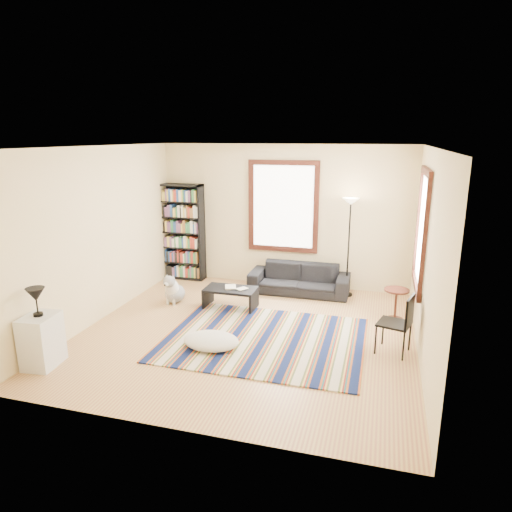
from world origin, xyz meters
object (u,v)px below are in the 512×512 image
(sofa, at_px, (299,279))
(side_table, at_px, (396,305))
(bookshelf, at_px, (183,232))
(dog, at_px, (175,288))
(white_cabinet, at_px, (42,341))
(folding_chair, at_px, (394,324))
(floor_cushion, at_px, (211,341))
(coffee_table, at_px, (231,298))
(floor_lamp, at_px, (348,248))

(sofa, height_order, side_table, sofa)
(bookshelf, bearing_deg, dog, -72.17)
(bookshelf, distance_m, white_cabinet, 4.09)
(sofa, relative_size, white_cabinet, 2.72)
(sofa, distance_m, folding_chair, 2.74)
(white_cabinet, bearing_deg, sofa, 48.33)
(side_table, bearing_deg, floor_cushion, -145.51)
(sofa, relative_size, folding_chair, 2.21)
(folding_chair, bearing_deg, dog, -179.39)
(coffee_table, xyz_separation_m, dog, (-1.07, -0.01, 0.09))
(dog, bearing_deg, folding_chair, -10.84)
(side_table, height_order, white_cabinet, white_cabinet)
(floor_cushion, xyz_separation_m, floor_lamp, (1.67, 2.77, 0.83))
(side_table, bearing_deg, sofa, 152.50)
(coffee_table, bearing_deg, sofa, 47.55)
(sofa, xyz_separation_m, dog, (-2.08, -1.12, -0.00))
(coffee_table, relative_size, side_table, 1.67)
(sofa, relative_size, floor_lamp, 1.02)
(bookshelf, xyz_separation_m, side_table, (4.30, -1.19, -0.73))
(coffee_table, xyz_separation_m, floor_lamp, (1.91, 1.21, 0.75))
(bookshelf, relative_size, white_cabinet, 2.86)
(bookshelf, xyz_separation_m, floor_cushion, (1.75, -2.94, -0.90))
(floor_cushion, bearing_deg, coffee_table, 98.62)
(sofa, distance_m, side_table, 2.00)
(floor_cushion, bearing_deg, bookshelf, 120.76)
(coffee_table, height_order, side_table, side_table)
(bookshelf, xyz_separation_m, floor_lamp, (3.43, -0.17, -0.07))
(floor_cushion, distance_m, dog, 2.04)
(coffee_table, distance_m, folding_chair, 2.93)
(floor_cushion, height_order, folding_chair, folding_chair)
(floor_cushion, bearing_deg, white_cabinet, -150.81)
(folding_chair, relative_size, dog, 1.57)
(floor_lamp, relative_size, folding_chair, 2.16)
(floor_cushion, height_order, side_table, side_table)
(side_table, bearing_deg, white_cabinet, -147.73)
(side_table, bearing_deg, folding_chair, -92.38)
(coffee_table, xyz_separation_m, folding_chair, (2.74, -1.01, 0.25))
(coffee_table, relative_size, white_cabinet, 1.29)
(sofa, xyz_separation_m, floor_cushion, (-0.78, -2.67, -0.18))
(sofa, bearing_deg, floor_lamp, 6.04)
(floor_cushion, xyz_separation_m, folding_chair, (2.50, 0.55, 0.33))
(coffee_table, height_order, floor_lamp, floor_lamp)
(floor_lamp, xyz_separation_m, side_table, (0.88, -1.02, -0.66))
(coffee_table, distance_m, white_cabinet, 3.16)
(bookshelf, height_order, dog, bookshelf)
(floor_lamp, relative_size, white_cabinet, 2.66)
(floor_lamp, distance_m, white_cabinet, 5.33)
(floor_cushion, relative_size, side_table, 1.51)
(folding_chair, xyz_separation_m, white_cabinet, (-4.45, -1.64, -0.08))
(white_cabinet, bearing_deg, floor_cushion, 23.47)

